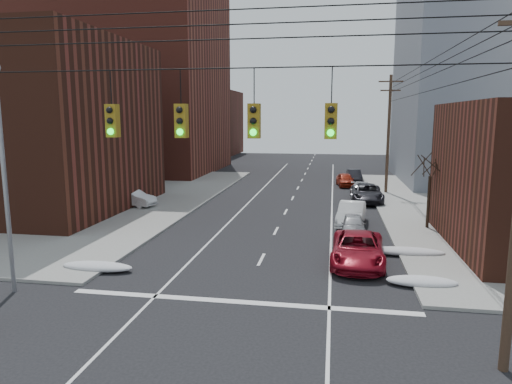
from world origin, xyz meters
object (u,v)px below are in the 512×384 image
(parked_car_b, at_px, (351,214))
(parked_car_c, at_px, (367,193))
(lot_car_a, at_px, (132,198))
(lot_car_b, at_px, (107,193))
(lot_car_c, at_px, (51,199))
(red_pickup, at_px, (358,249))
(parked_car_a, at_px, (353,225))
(parked_car_f, at_px, (354,175))
(parked_car_e, at_px, (345,180))
(parked_car_d, at_px, (360,192))
(lot_car_d, at_px, (87,183))

(parked_car_b, distance_m, parked_car_c, 8.85)
(lot_car_a, bearing_deg, lot_car_b, 74.09)
(lot_car_b, bearing_deg, lot_car_c, 155.26)
(lot_car_c, bearing_deg, red_pickup, -111.37)
(parked_car_a, distance_m, parked_car_f, 24.19)
(parked_car_c, xyz_separation_m, lot_car_a, (-18.68, -5.62, 0.03))
(parked_car_c, bearing_deg, parked_car_e, 100.15)
(parked_car_a, relative_size, parked_car_e, 0.90)
(red_pickup, relative_size, parked_car_b, 1.17)
(parked_car_b, relative_size, parked_car_e, 1.17)
(red_pickup, bearing_deg, parked_car_e, 92.76)
(parked_car_f, xyz_separation_m, lot_car_a, (-18.16, -18.59, 0.15))
(parked_car_d, height_order, lot_car_c, lot_car_c)
(parked_car_f, distance_m, lot_car_d, 28.46)
(parked_car_d, xyz_separation_m, parked_car_f, (-0.08, 11.44, 0.02))
(lot_car_d, bearing_deg, parked_car_e, -90.80)
(parked_car_d, bearing_deg, lot_car_a, -158.18)
(parked_car_f, xyz_separation_m, lot_car_b, (-21.29, -16.80, 0.19))
(lot_car_b, distance_m, lot_car_d, 6.20)
(parked_car_a, distance_m, lot_car_b, 21.54)
(parked_car_e, height_order, lot_car_b, lot_car_b)
(parked_car_e, bearing_deg, lot_car_b, -154.71)
(parked_car_b, xyz_separation_m, parked_car_c, (1.60, 8.70, 0.00))
(parked_car_f, relative_size, lot_car_d, 0.85)
(red_pickup, xyz_separation_m, parked_car_c, (1.59, 17.08, 0.01))
(parked_car_b, bearing_deg, parked_car_e, 97.48)
(parked_car_d, xyz_separation_m, lot_car_c, (-24.35, -8.75, 0.14))
(red_pickup, height_order, parked_car_d, red_pickup)
(red_pickup, height_order, lot_car_a, red_pickup)
(parked_car_b, bearing_deg, lot_car_d, 166.73)
(lot_car_b, bearing_deg, parked_car_e, -41.24)
(red_pickup, bearing_deg, lot_car_c, 159.74)
(parked_car_d, relative_size, lot_car_a, 1.11)
(parked_car_c, height_order, lot_car_a, parked_car_c)
(parked_car_f, bearing_deg, lot_car_a, -139.29)
(parked_car_c, bearing_deg, parked_car_d, 106.17)
(parked_car_a, distance_m, lot_car_a, 18.00)
(parked_car_a, relative_size, parked_car_c, 0.65)
(red_pickup, bearing_deg, parked_car_b, 92.80)
(parked_car_e, relative_size, lot_car_c, 0.93)
(red_pickup, bearing_deg, parked_car_d, 89.22)
(parked_car_f, bearing_deg, lot_car_b, -146.67)
(red_pickup, height_order, lot_car_b, lot_car_b)
(red_pickup, bearing_deg, parked_car_a, 92.58)
(lot_car_a, relative_size, lot_car_b, 0.79)
(lot_car_a, height_order, lot_car_b, lot_car_b)
(parked_car_c, relative_size, lot_car_d, 1.20)
(lot_car_a, height_order, lot_car_d, lot_car_d)
(parked_car_d, height_order, lot_car_d, lot_car_d)
(parked_car_b, distance_m, lot_car_a, 17.36)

